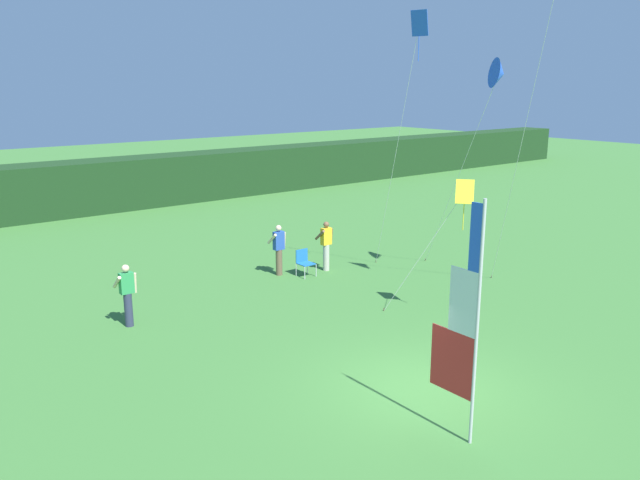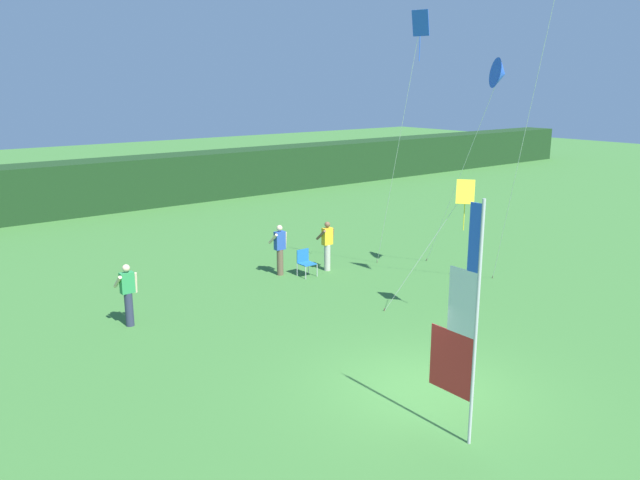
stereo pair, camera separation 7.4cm
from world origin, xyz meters
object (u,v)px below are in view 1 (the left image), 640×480
object	(u,v)px
person_mid_field	(127,294)
banner_flag	(463,327)
kite_blue_diamond_2	(416,46)
person_far_left	(326,244)
kite_blue_delta_1	(499,74)
kite_yellow_diamond_0	(460,200)
folding_chair	(304,261)
person_near_banner	(279,249)

from	to	relation	value
person_mid_field	banner_flag	bearing A→B (deg)	-74.02
kite_blue_diamond_2	person_mid_field	bearing A→B (deg)	165.54
person_far_left	kite_blue_delta_1	world-z (taller)	kite_blue_delta_1
person_mid_field	kite_blue_delta_1	world-z (taller)	kite_blue_delta_1
kite_yellow_diamond_0	kite_blue_diamond_2	distance (m)	5.18
folding_chair	kite_blue_diamond_2	xyz separation A→B (m)	(1.95, -2.93, 6.88)
person_near_banner	kite_blue_delta_1	bearing A→B (deg)	-50.07
kite_yellow_diamond_0	kite_blue_diamond_2	size ratio (longest dim) A/B	0.46
kite_blue_diamond_2	folding_chair	bearing A→B (deg)	123.64
banner_flag	person_near_banner	bearing A→B (deg)	72.69
person_mid_field	kite_blue_diamond_2	distance (m)	10.83
banner_flag	person_near_banner	xyz separation A→B (m)	(3.24, 10.38, -1.23)
kite_yellow_diamond_0	person_near_banner	bearing A→B (deg)	101.31
banner_flag	person_far_left	world-z (taller)	banner_flag
person_mid_field	folding_chair	size ratio (longest dim) A/B	1.92
person_near_banner	person_mid_field	bearing A→B (deg)	-166.99
banner_flag	kite_blue_delta_1	bearing A→B (deg)	34.29
person_near_banner	folding_chair	world-z (taller)	person_near_banner
person_far_left	kite_blue_diamond_2	xyz separation A→B (m)	(0.99, -2.95, 6.47)
person_near_banner	kite_blue_delta_1	distance (m)	8.84
kite_yellow_diamond_0	kite_blue_delta_1	size ratio (longest dim) A/B	0.55
kite_blue_delta_1	person_far_left	bearing A→B (deg)	120.80
person_mid_field	kite_yellow_diamond_0	bearing A→B (deg)	-35.89
person_far_left	kite_blue_diamond_2	world-z (taller)	kite_blue_diamond_2
person_near_banner	folding_chair	xyz separation A→B (m)	(0.63, -0.58, -0.41)
banner_flag	person_near_banner	size ratio (longest dim) A/B	2.60
kite_blue_delta_1	banner_flag	bearing A→B (deg)	-145.71
kite_blue_delta_1	kite_blue_diamond_2	size ratio (longest dim) A/B	0.84
person_near_banner	person_mid_field	size ratio (longest dim) A/B	1.01
person_mid_field	kite_blue_delta_1	size ratio (longest dim) A/B	0.24
person_mid_field	kite_blue_delta_1	distance (m)	12.28
person_near_banner	folding_chair	size ratio (longest dim) A/B	1.94
folding_chair	kite_blue_delta_1	distance (m)	8.50
banner_flag	kite_blue_diamond_2	distance (m)	10.42
person_far_left	person_near_banner	bearing A→B (deg)	160.40
kite_blue_delta_1	kite_blue_diamond_2	distance (m)	2.58
person_near_banner	person_mid_field	xyz separation A→B (m)	(-5.82, -1.35, -0.01)
folding_chair	person_far_left	bearing A→B (deg)	0.96
banner_flag	person_far_left	distance (m)	11.01
folding_chair	kite_blue_delta_1	xyz separation A→B (m)	(3.73, -4.62, 6.08)
person_far_left	kite_yellow_diamond_0	xyz separation A→B (m)	(-0.29, -5.93, 2.44)
banner_flag	kite_blue_diamond_2	size ratio (longest dim) A/B	0.54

